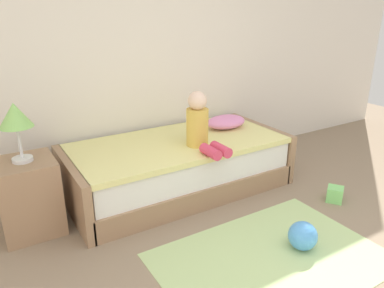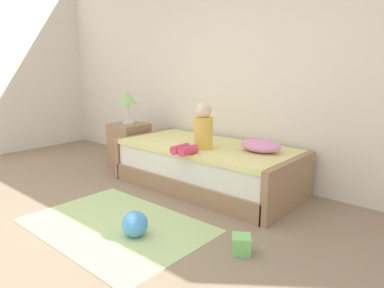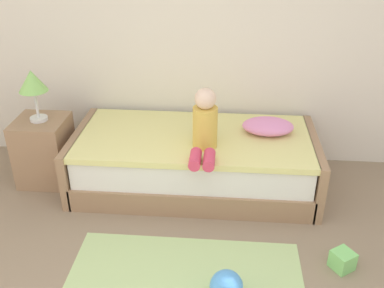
{
  "view_description": "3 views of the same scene",
  "coord_description": "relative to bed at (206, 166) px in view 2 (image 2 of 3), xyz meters",
  "views": [
    {
      "loc": [
        -1.73,
        -0.85,
        1.68
      ],
      "look_at": [
        -0.15,
        1.75,
        0.55
      ],
      "focal_mm": 34.28,
      "sensor_mm": 36.0,
      "label": 1
    },
    {
      "loc": [
        2.21,
        -0.97,
        1.35
      ],
      "look_at": [
        -0.15,
        1.75,
        0.55
      ],
      "focal_mm": 32.26,
      "sensor_mm": 36.0,
      "label": 2
    },
    {
      "loc": [
        0.11,
        -1.35,
        2.22
      ],
      "look_at": [
        -0.15,
        1.75,
        0.55
      ],
      "focal_mm": 41.17,
      "sensor_mm": 36.0,
      "label": 3
    }
  ],
  "objects": [
    {
      "name": "nightstand",
      "position": [
        -1.35,
        -0.02,
        0.05
      ],
      "size": [
        0.44,
        0.44,
        0.6
      ],
      "primitive_type": "cube",
      "color": "#997556",
      "rests_on": "ground"
    },
    {
      "name": "child_figure",
      "position": [
        0.1,
        -0.23,
        0.46
      ],
      "size": [
        0.2,
        0.51,
        0.5
      ],
      "color": "gold",
      "rests_on": "bed"
    },
    {
      "name": "pillow",
      "position": [
        0.63,
        0.1,
        0.32
      ],
      "size": [
        0.44,
        0.3,
        0.13
      ],
      "primitive_type": "ellipsoid",
      "color": "#EA8CC6",
      "rests_on": "bed"
    },
    {
      "name": "ground_plane",
      "position": [
        0.15,
        -2.0,
        -0.25
      ],
      "size": [
        9.2,
        9.2,
        0.0
      ],
      "primitive_type": "plane",
      "color": "gray"
    },
    {
      "name": "toy_ball",
      "position": [
        0.31,
        -1.31,
        -0.14
      ],
      "size": [
        0.21,
        0.21,
        0.21
      ],
      "primitive_type": "sphere",
      "color": "#4C99E5",
      "rests_on": "ground"
    },
    {
      "name": "table_lamp",
      "position": [
        -1.35,
        -0.02,
        0.69
      ],
      "size": [
        0.24,
        0.24,
        0.45
      ],
      "color": "silver",
      "rests_on": "nightstand"
    },
    {
      "name": "toy_block",
      "position": [
        1.11,
        -0.97,
        -0.18
      ],
      "size": [
        0.19,
        0.19,
        0.14
      ],
      "primitive_type": "cube",
      "rotation": [
        0.0,
        0.0,
        2.17
      ],
      "color": "#7FD872",
      "rests_on": "ground"
    },
    {
      "name": "bed",
      "position": [
        0.0,
        0.0,
        0.0
      ],
      "size": [
        2.11,
        1.0,
        0.5
      ],
      "color": "#997556",
      "rests_on": "ground"
    },
    {
      "name": "area_rug",
      "position": [
        0.03,
        -1.3,
        -0.24
      ],
      "size": [
        1.6,
        1.1,
        0.01
      ],
      "primitive_type": "cube",
      "color": "#B2D189",
      "rests_on": "ground"
    },
    {
      "name": "wall_rear",
      "position": [
        0.15,
        0.6,
        1.2
      ],
      "size": [
        7.2,
        0.1,
        2.9
      ],
      "primitive_type": "cube",
      "color": "silver",
      "rests_on": "ground"
    }
  ]
}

